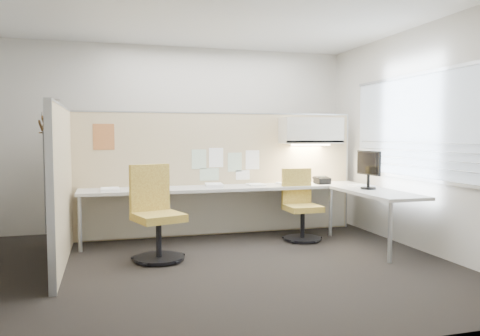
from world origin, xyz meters
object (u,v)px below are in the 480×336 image
object	(u,v)px
desk	(254,196)
chair_right	(301,207)
monitor	(369,167)
phone	(322,180)
chair_left	(156,216)

from	to	relation	value
desk	chair_right	size ratio (longest dim) A/B	4.15
monitor	chair_right	bearing A→B (deg)	52.99
desk	phone	world-z (taller)	phone
desk	monitor	distance (m)	1.59
desk	chair_left	size ratio (longest dim) A/B	3.69
monitor	desk	bearing A→B (deg)	58.88
chair_left	desk	bearing A→B (deg)	8.47
monitor	phone	xyz separation A→B (m)	(-0.29, 0.79, -0.24)
phone	chair_left	bearing A→B (deg)	-165.44
chair_left	phone	size ratio (longest dim) A/B	4.96
desk	phone	distance (m)	1.10
chair_left	chair_right	distance (m)	2.09
monitor	phone	world-z (taller)	monitor
chair_left	chair_right	world-z (taller)	chair_left
chair_right	monitor	size ratio (longest dim) A/B	1.91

